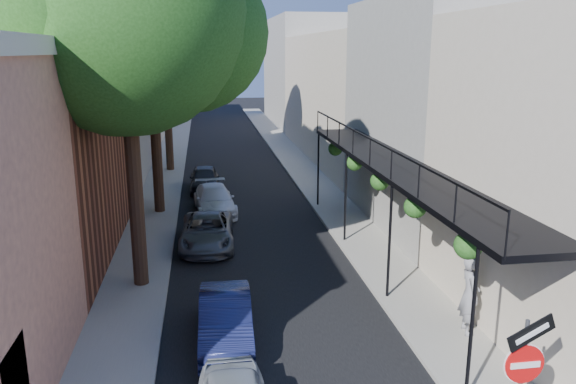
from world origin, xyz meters
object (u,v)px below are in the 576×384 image
object	(u,v)px
oak_mid	(160,49)
oak_far	(171,27)
pedestrian	(470,294)
parked_car_d	(215,200)
parked_car_e	(205,179)
oak_near	(141,17)
sign_post	(524,370)
parked_car_c	(207,231)
parked_car_b	(225,319)

from	to	relation	value
oak_mid	oak_far	distance (m)	9.12
pedestrian	parked_car_d	bearing A→B (deg)	34.35
parked_car_d	parked_car_e	size ratio (longest dim) A/B	1.12
parked_car_d	pedestrian	distance (m)	13.53
oak_far	parked_car_e	size ratio (longest dim) A/B	3.27
parked_car_d	parked_car_e	distance (m)	4.19
oak_near	parked_car_e	bearing A→B (deg)	82.40
oak_far	pedestrian	distance (m)	24.11
parked_car_e	oak_near	bearing A→B (deg)	-97.31
sign_post	pedestrian	world-z (taller)	sign_post
parked_car_c	oak_near	bearing A→B (deg)	-114.73
sign_post	parked_car_d	xyz separation A→B (m)	(-4.56, 16.79, -1.45)
parked_car_b	parked_car_d	size ratio (longest dim) A/B	0.89
oak_mid	oak_far	size ratio (longest dim) A/B	0.86
oak_near	oak_far	world-z (taller)	oak_far
oak_far	pedestrian	size ratio (longest dim) A/B	5.85
sign_post	oak_far	xyz separation A→B (m)	(-6.51, 26.30, 6.22)
oak_far	pedestrian	xyz separation A→B (m)	(7.95, -21.62, -7.12)
oak_far	parked_car_d	size ratio (longest dim) A/B	2.93
parked_car_e	pedestrian	size ratio (longest dim) A/B	1.79
parked_car_d	pedestrian	xyz separation A→B (m)	(6.00, -12.11, 0.55)
oak_far	parked_car_b	xyz separation A→B (m)	(1.95, -20.97, -7.66)
oak_far	oak_near	bearing A→B (deg)	-90.04
oak_far	parked_car_e	bearing A→B (deg)	-73.87
oak_near	parked_car_d	world-z (taller)	oak_near
parked_car_b	oak_near	bearing A→B (deg)	117.77
sign_post	pedestrian	distance (m)	4.98
sign_post	parked_car_b	xyz separation A→B (m)	(-4.56, 5.32, -1.44)
oak_near	parked_car_d	size ratio (longest dim) A/B	2.81
pedestrian	oak_far	bearing A→B (deg)	28.20
parked_car_b	parked_car_c	world-z (taller)	parked_car_b
oak_near	oak_far	xyz separation A→B (m)	(0.01, 17.01, 0.38)
parked_car_c	pedestrian	world-z (taller)	pedestrian
sign_post	pedestrian	bearing A→B (deg)	72.87
parked_car_c	parked_car_e	distance (m)	8.55
sign_post	parked_car_e	distance (m)	21.59
pedestrian	sign_post	bearing A→B (deg)	170.87
sign_post	oak_near	distance (m)	12.77
parked_car_c	oak_far	bearing A→B (deg)	98.85
sign_post	oak_near	xyz separation A→B (m)	(-6.53, 9.29, 5.84)
parked_car_b	parked_car_d	distance (m)	11.47
oak_near	parked_car_e	world-z (taller)	oak_near
parked_car_b	parked_car_e	bearing A→B (deg)	92.90
parked_car_b	pedestrian	world-z (taller)	pedestrian
pedestrian	oak_near	bearing A→B (deg)	67.94
pedestrian	parked_car_b	bearing A→B (deg)	91.87
oak_mid	parked_car_b	world-z (taller)	oak_mid
sign_post	oak_far	bearing A→B (deg)	103.91
oak_mid	parked_car_d	world-z (taller)	oak_mid
parked_car_e	parked_car_b	bearing A→B (deg)	-88.21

